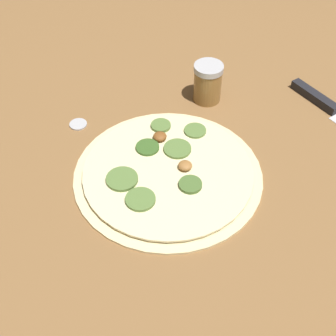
{
  "coord_description": "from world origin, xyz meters",
  "views": [
    {
      "loc": [
        -0.55,
        0.1,
        0.61
      ],
      "look_at": [
        0.0,
        0.0,
        0.02
      ],
      "focal_mm": 50.0,
      "sensor_mm": 36.0,
      "label": 1
    }
  ],
  "objects": [
    {
      "name": "knife",
      "position": [
        0.11,
        -0.36,
        0.01
      ],
      "size": [
        0.29,
        0.15,
        0.02
      ],
      "rotation": [
        0.0,
        0.0,
        3.56
      ],
      "color": "silver",
      "rests_on": "ground_plane"
    },
    {
      "name": "spice_jar",
      "position": [
        0.2,
        -0.12,
        0.04
      ],
      "size": [
        0.06,
        0.06,
        0.08
      ],
      "color": "olive",
      "rests_on": "ground_plane"
    },
    {
      "name": "loose_cap",
      "position": [
        0.17,
        0.15,
        0.0
      ],
      "size": [
        0.03,
        0.03,
        0.01
      ],
      "color": "#B2B2B7",
      "rests_on": "ground_plane"
    },
    {
      "name": "pizza",
      "position": [
        0.0,
        0.0,
        0.01
      ],
      "size": [
        0.33,
        0.33,
        0.03
      ],
      "color": "beige",
      "rests_on": "ground_plane"
    },
    {
      "name": "ground_plane",
      "position": [
        0.0,
        0.0,
        0.0
      ],
      "size": [
        3.0,
        3.0,
        0.0
      ],
      "primitive_type": "plane",
      "color": "brown"
    }
  ]
}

